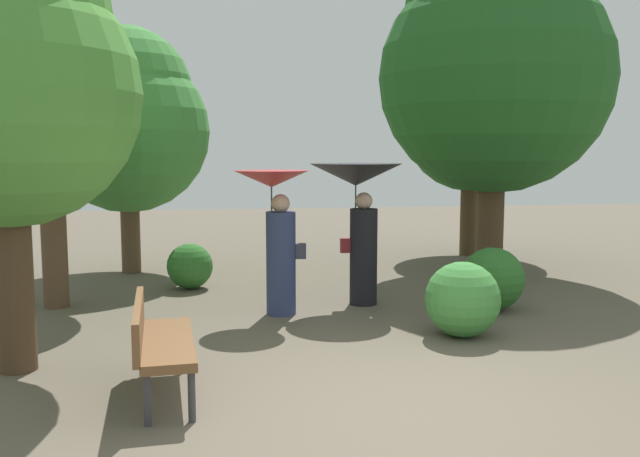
% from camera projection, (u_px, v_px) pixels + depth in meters
% --- Properties ---
extents(ground_plane, '(40.00, 40.00, 0.00)m').
position_uv_depth(ground_plane, '(398.00, 411.00, 5.55)').
color(ground_plane, brown).
extents(person_left, '(0.97, 0.97, 1.88)m').
position_uv_depth(person_left, '(276.00, 221.00, 8.74)').
color(person_left, navy).
rests_on(person_left, ground).
extents(person_right, '(1.28, 1.28, 1.96)m').
position_uv_depth(person_right, '(358.00, 198.00, 9.29)').
color(person_right, black).
rests_on(person_right, ground).
extents(park_bench, '(0.60, 1.53, 0.83)m').
position_uv_depth(park_bench, '(158.00, 338.00, 5.87)').
color(park_bench, '#38383D').
rests_on(park_bench, ground).
extents(tree_near_left, '(2.26, 2.26, 4.11)m').
position_uv_depth(tree_near_left, '(48.00, 105.00, 8.98)').
color(tree_near_left, brown).
rests_on(tree_near_left, ground).
extents(tree_near_right, '(2.72, 2.72, 4.48)m').
position_uv_depth(tree_near_right, '(471.00, 113.00, 13.65)').
color(tree_near_right, '#4C3823').
rests_on(tree_near_right, ground).
extents(tree_mid_left, '(2.82, 2.82, 4.26)m').
position_uv_depth(tree_mid_left, '(127.00, 119.00, 11.64)').
color(tree_mid_left, brown).
rests_on(tree_mid_left, ground).
extents(tree_mid_right, '(3.93, 3.93, 5.85)m').
position_uv_depth(tree_mid_right, '(495.00, 60.00, 11.43)').
color(tree_mid_right, '#4C3823').
rests_on(tree_mid_right, ground).
extents(tree_far_back, '(2.53, 2.53, 4.39)m').
position_uv_depth(tree_far_back, '(3.00, 69.00, 6.28)').
color(tree_far_back, '#4C3823').
rests_on(tree_far_back, ground).
extents(bush_path_left, '(0.85, 0.85, 0.85)m').
position_uv_depth(bush_path_left, '(492.00, 279.00, 9.06)').
color(bush_path_left, '#2D6B28').
rests_on(bush_path_left, ground).
extents(bush_path_right, '(0.71, 0.71, 0.71)m').
position_uv_depth(bush_path_right, '(190.00, 266.00, 10.49)').
color(bush_path_right, '#2D6B28').
rests_on(bush_path_right, ground).
extents(bush_behind_bench, '(0.87, 0.87, 0.87)m').
position_uv_depth(bush_behind_bench, '(463.00, 299.00, 7.76)').
color(bush_behind_bench, '#428C3D').
rests_on(bush_behind_bench, ground).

